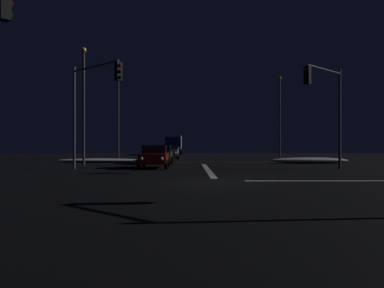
{
  "coord_description": "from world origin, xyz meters",
  "views": [
    {
      "loc": [
        -1.23,
        -18.46,
        1.64
      ],
      "look_at": [
        -0.99,
        11.99,
        1.67
      ],
      "focal_mm": 38.62,
      "sensor_mm": 36.0,
      "label": 1
    }
  ],
  "objects_px": {
    "sedan_white": "(170,152)",
    "box_truck": "(174,144)",
    "streetlamp_left_near": "(84,97)",
    "sedan_gray": "(171,150)",
    "sedan_silver": "(169,151)",
    "traffic_signal_nw": "(91,96)",
    "sedan_black": "(162,153)",
    "streetlamp_right_far": "(280,111)",
    "sedan_red": "(154,156)",
    "traffic_signal_ne": "(327,98)",
    "streetlamp_left_far": "(118,108)",
    "sedan_green": "(161,154)"
  },
  "relations": [
    {
      "from": "sedan_green",
      "to": "sedan_silver",
      "type": "distance_m",
      "value": 16.9
    },
    {
      "from": "sedan_silver",
      "to": "streetlamp_left_far",
      "type": "bearing_deg",
      "value": -146.68
    },
    {
      "from": "traffic_signal_nw",
      "to": "streetlamp_left_near",
      "type": "height_order",
      "value": "streetlamp_left_near"
    },
    {
      "from": "sedan_silver",
      "to": "streetlamp_left_near",
      "type": "relative_size",
      "value": 0.47
    },
    {
      "from": "sedan_gray",
      "to": "sedan_white",
      "type": "bearing_deg",
      "value": -87.82
    },
    {
      "from": "traffic_signal_ne",
      "to": "streetlamp_right_far",
      "type": "distance_m",
      "value": 22.56
    },
    {
      "from": "sedan_gray",
      "to": "box_truck",
      "type": "relative_size",
      "value": 0.52
    },
    {
      "from": "sedan_green",
      "to": "traffic_signal_ne",
      "type": "bearing_deg",
      "value": -40.05
    },
    {
      "from": "streetlamp_left_near",
      "to": "traffic_signal_nw",
      "type": "bearing_deg",
      "value": -72.07
    },
    {
      "from": "sedan_white",
      "to": "traffic_signal_ne",
      "type": "height_order",
      "value": "traffic_signal_ne"
    },
    {
      "from": "sedan_silver",
      "to": "traffic_signal_ne",
      "type": "height_order",
      "value": "traffic_signal_ne"
    },
    {
      "from": "sedan_black",
      "to": "sedan_white",
      "type": "xyz_separation_m",
      "value": [
        0.56,
        5.46,
        0.0
      ]
    },
    {
      "from": "sedan_green",
      "to": "box_truck",
      "type": "bearing_deg",
      "value": 90.06
    },
    {
      "from": "sedan_black",
      "to": "sedan_white",
      "type": "distance_m",
      "value": 5.49
    },
    {
      "from": "sedan_green",
      "to": "streetlamp_right_far",
      "type": "distance_m",
      "value": 19.11
    },
    {
      "from": "sedan_white",
      "to": "traffic_signal_ne",
      "type": "distance_m",
      "value": 23.95
    },
    {
      "from": "sedan_gray",
      "to": "sedan_silver",
      "type": "bearing_deg",
      "value": -89.29
    },
    {
      "from": "sedan_green",
      "to": "traffic_signal_ne",
      "type": "height_order",
      "value": "traffic_signal_ne"
    },
    {
      "from": "box_truck",
      "to": "sedan_gray",
      "type": "bearing_deg",
      "value": -90.97
    },
    {
      "from": "sedan_black",
      "to": "streetlamp_right_far",
      "type": "bearing_deg",
      "value": 27.32
    },
    {
      "from": "traffic_signal_ne",
      "to": "sedan_green",
      "type": "bearing_deg",
      "value": 139.95
    },
    {
      "from": "sedan_black",
      "to": "sedan_silver",
      "type": "xyz_separation_m",
      "value": [
        0.2,
        10.72,
        0.0
      ]
    },
    {
      "from": "streetlamp_left_near",
      "to": "sedan_white",
      "type": "bearing_deg",
      "value": 67.08
    },
    {
      "from": "sedan_white",
      "to": "sedan_gray",
      "type": "relative_size",
      "value": 1.0
    },
    {
      "from": "streetlamp_right_far",
      "to": "sedan_gray",
      "type": "bearing_deg",
      "value": 142.81
    },
    {
      "from": "sedan_green",
      "to": "sedan_gray",
      "type": "distance_m",
      "value": 23.16
    },
    {
      "from": "sedan_green",
      "to": "traffic_signal_ne",
      "type": "xyz_separation_m",
      "value": [
        11.14,
        -9.36,
        3.77
      ]
    },
    {
      "from": "traffic_signal_nw",
      "to": "streetlamp_right_far",
      "type": "height_order",
      "value": "streetlamp_right_far"
    },
    {
      "from": "streetlamp_right_far",
      "to": "traffic_signal_nw",
      "type": "bearing_deg",
      "value": -126.6
    },
    {
      "from": "sedan_gray",
      "to": "traffic_signal_nw",
      "type": "height_order",
      "value": "traffic_signal_nw"
    },
    {
      "from": "sedan_red",
      "to": "streetlamp_left_far",
      "type": "relative_size",
      "value": 0.42
    },
    {
      "from": "sedan_red",
      "to": "streetlamp_left_far",
      "type": "distance_m",
      "value": 21.2
    },
    {
      "from": "sedan_black",
      "to": "sedan_gray",
      "type": "distance_m",
      "value": 16.98
    },
    {
      "from": "sedan_red",
      "to": "traffic_signal_ne",
      "type": "bearing_deg",
      "value": -13.76
    },
    {
      "from": "sedan_red",
      "to": "sedan_green",
      "type": "height_order",
      "value": "same"
    },
    {
      "from": "sedan_gray",
      "to": "streetlamp_left_near",
      "type": "bearing_deg",
      "value": -102.36
    },
    {
      "from": "sedan_white",
      "to": "sedan_silver",
      "type": "bearing_deg",
      "value": 93.93
    },
    {
      "from": "streetlamp_right_far",
      "to": "sedan_red",
      "type": "bearing_deg",
      "value": -123.6
    },
    {
      "from": "traffic_signal_nw",
      "to": "streetlamp_right_far",
      "type": "bearing_deg",
      "value": 53.4
    },
    {
      "from": "sedan_gray",
      "to": "sedan_green",
      "type": "bearing_deg",
      "value": -89.58
    },
    {
      "from": "sedan_white",
      "to": "streetlamp_right_far",
      "type": "distance_m",
      "value": 13.75
    },
    {
      "from": "traffic_signal_nw",
      "to": "traffic_signal_ne",
      "type": "height_order",
      "value": "traffic_signal_nw"
    },
    {
      "from": "traffic_signal_nw",
      "to": "sedan_green",
      "type": "bearing_deg",
      "value": 68.7
    },
    {
      "from": "sedan_gray",
      "to": "streetlamp_left_near",
      "type": "height_order",
      "value": "streetlamp_left_near"
    },
    {
      "from": "sedan_red",
      "to": "box_truck",
      "type": "relative_size",
      "value": 0.52
    },
    {
      "from": "traffic_signal_ne",
      "to": "streetlamp_left_near",
      "type": "height_order",
      "value": "streetlamp_left_near"
    },
    {
      "from": "sedan_white",
      "to": "box_truck",
      "type": "xyz_separation_m",
      "value": [
        -0.3,
        19.59,
        0.91
      ]
    },
    {
      "from": "sedan_white",
      "to": "streetlamp_right_far",
      "type": "height_order",
      "value": "streetlamp_right_far"
    },
    {
      "from": "sedan_silver",
      "to": "traffic_signal_ne",
      "type": "distance_m",
      "value": 28.81
    },
    {
      "from": "sedan_green",
      "to": "sedan_white",
      "type": "bearing_deg",
      "value": 88.67
    }
  ]
}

